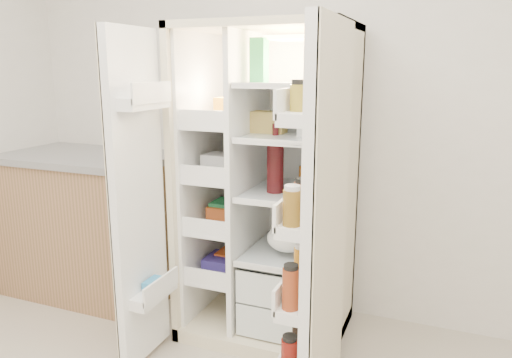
% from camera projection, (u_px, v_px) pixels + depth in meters
% --- Properties ---
extents(wall_back, '(4.00, 0.02, 2.70)m').
position_uv_depth(wall_back, '(304.00, 103.00, 3.02)').
color(wall_back, white).
rests_on(wall_back, floor).
extents(refrigerator, '(0.92, 0.70, 1.80)m').
position_uv_depth(refrigerator, '(273.00, 210.00, 2.87)').
color(refrigerator, beige).
rests_on(refrigerator, floor).
extents(freezer_door, '(0.15, 0.40, 1.72)m').
position_uv_depth(freezer_door, '(139.00, 203.00, 2.47)').
color(freezer_door, white).
rests_on(freezer_door, floor).
extents(fridge_door, '(0.17, 0.58, 1.72)m').
position_uv_depth(fridge_door, '(321.00, 236.00, 2.04)').
color(fridge_door, white).
rests_on(fridge_door, floor).
extents(kitchen_counter, '(1.37, 0.73, 0.99)m').
position_uv_depth(kitchen_counter, '(83.00, 221.00, 3.44)').
color(kitchen_counter, '#A17350').
rests_on(kitchen_counter, floor).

